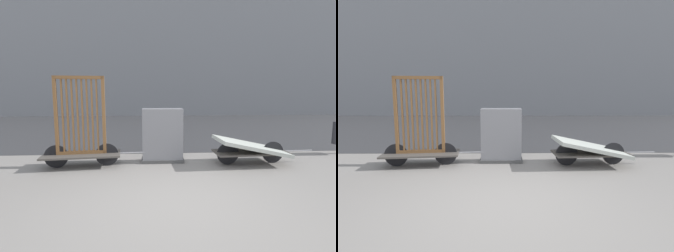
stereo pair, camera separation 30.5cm
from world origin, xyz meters
TOP-DOWN VIEW (x-y plane):
  - ground_plane at (0.00, 0.00)m, footprint 60.00×60.00m
  - road_strip at (0.00, 8.52)m, footprint 56.00×10.63m
  - building_facade at (0.00, 15.84)m, footprint 48.00×4.00m
  - bike_cart_with_bedframe at (-1.94, 2.07)m, footprint 2.43×0.85m
  - bike_cart_with_mattress at (1.95, 2.07)m, footprint 2.42×1.07m
  - utility_cabinet at (-0.11, 2.38)m, footprint 1.02×0.44m

SIDE VIEW (x-z plane):
  - ground_plane at x=0.00m, z-range 0.00..0.00m
  - road_strip at x=0.00m, z-range 0.00..0.01m
  - bike_cart_with_mattress at x=1.95m, z-range 0.05..0.69m
  - utility_cabinet at x=-0.11m, z-range -0.04..1.25m
  - bike_cart_with_bedframe at x=-1.94m, z-range -0.35..1.68m
  - building_facade at x=0.00m, z-range 0.00..9.18m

